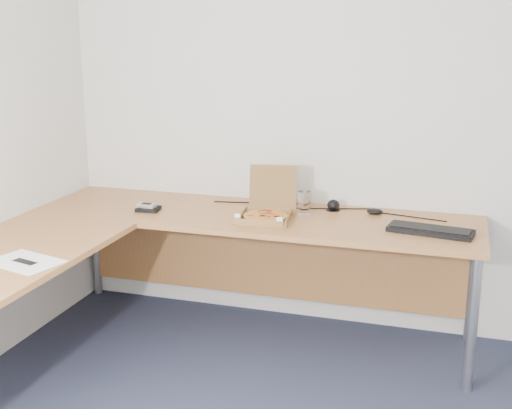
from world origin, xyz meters
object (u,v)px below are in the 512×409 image
(pizza_box, at_px, (266,213))
(drinking_glass, at_px, (304,203))
(desk, at_px, (169,236))
(keyboard, at_px, (430,231))
(wallet, at_px, (148,209))

(pizza_box, relative_size, drinking_glass, 2.40)
(desk, distance_m, keyboard, 1.34)
(drinking_glass, bearing_deg, wallet, -167.18)
(desk, height_order, drinking_glass, drinking_glass)
(pizza_box, distance_m, keyboard, 0.87)
(pizza_box, bearing_deg, drinking_glass, 36.17)
(pizza_box, bearing_deg, desk, -148.13)
(desk, xyz_separation_m, drinking_glass, (0.59, 0.52, 0.09))
(drinking_glass, bearing_deg, pizza_box, -135.88)
(drinking_glass, height_order, wallet, drinking_glass)
(desk, distance_m, drinking_glass, 0.79)
(drinking_glass, bearing_deg, keyboard, -13.85)
(keyboard, distance_m, wallet, 1.56)
(wallet, bearing_deg, desk, -56.23)
(desk, xyz_separation_m, keyboard, (1.29, 0.34, 0.04))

